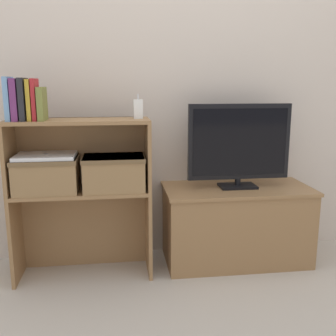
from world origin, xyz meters
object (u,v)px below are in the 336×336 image
at_px(book_mustard, 30,100).
at_px(book_plum, 16,100).
at_px(tv_stand, 236,224).
at_px(book_olive, 42,104).
at_px(book_skyblue, 9,99).
at_px(book_crimson, 35,100).
at_px(storage_basket_left, 47,173).
at_px(storage_basket_right, 114,171).
at_px(tv, 239,144).
at_px(laptop, 46,156).
at_px(book_charcoal, 24,99).
at_px(baby_monitor, 138,109).

bearing_deg(book_mustard, book_plum, 180.00).
relative_size(tv_stand, book_olive, 5.19).
distance_m(book_skyblue, book_crimson, 0.13).
xyz_separation_m(storage_basket_left, storage_basket_right, (0.36, 0.00, 0.00)).
height_order(book_plum, storage_basket_right, book_plum).
bearing_deg(tv, laptop, -176.06).
distance_m(book_crimson, book_olive, 0.04).
distance_m(tv_stand, laptop, 1.21).
bearing_deg(book_charcoal, storage_basket_left, 14.73).
distance_m(baby_monitor, storage_basket_left, 0.61).
height_order(book_plum, book_crimson, same).
distance_m(storage_basket_left, laptop, 0.09).
distance_m(tv_stand, book_crimson, 1.38).
xyz_separation_m(baby_monitor, storage_basket_left, (-0.51, -0.02, -0.34)).
relative_size(book_plum, book_olive, 1.25).
bearing_deg(tv, book_olive, -174.86).
bearing_deg(book_crimson, book_olive, 0.00).
bearing_deg(storage_basket_left, book_olive, -82.42).
height_order(book_skyblue, storage_basket_left, book_skyblue).
height_order(book_crimson, storage_basket_right, book_crimson).
bearing_deg(book_charcoal, storage_basket_right, 2.92).
distance_m(book_charcoal, book_olive, 0.09).
height_order(book_mustard, baby_monitor, book_mustard).
height_order(book_plum, laptop, book_plum).
bearing_deg(laptop, book_crimson, -141.76).
relative_size(book_plum, storage_basket_left, 0.63).
bearing_deg(laptop, storage_basket_right, 0.00).
xyz_separation_m(book_plum, storage_basket_right, (0.49, 0.02, -0.40)).
xyz_separation_m(book_mustard, laptop, (0.06, 0.02, -0.30)).
height_order(book_skyblue, storage_basket_right, book_skyblue).
height_order(storage_basket_left, storage_basket_right, same).
xyz_separation_m(book_crimson, storage_basket_left, (0.03, 0.02, -0.40)).
relative_size(book_plum, storage_basket_right, 0.63).
height_order(book_plum, baby_monitor, book_plum).
xyz_separation_m(tv_stand, storage_basket_right, (-0.75, -0.08, 0.38)).
relative_size(book_plum, book_crimson, 1.00).
bearing_deg(book_crimson, laptop, 38.24).
bearing_deg(tv_stand, book_skyblue, -175.45).
xyz_separation_m(tv, laptop, (-1.11, -0.08, -0.03)).
bearing_deg(book_mustard, book_skyblue, 180.00).
distance_m(book_skyblue, book_mustard, 0.10).
bearing_deg(tv, book_skyblue, -175.52).
bearing_deg(tv, book_charcoal, -175.25).
bearing_deg(book_skyblue, baby_monitor, 3.27).
xyz_separation_m(book_charcoal, storage_basket_right, (0.45, 0.02, -0.40)).
relative_size(book_mustard, storage_basket_left, 0.62).
xyz_separation_m(book_mustard, book_crimson, (0.03, 0.00, 0.00)).
distance_m(book_plum, storage_basket_left, 0.42).
bearing_deg(book_plum, book_olive, 0.00).
xyz_separation_m(tv_stand, book_skyblue, (-1.27, -0.10, 0.78)).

